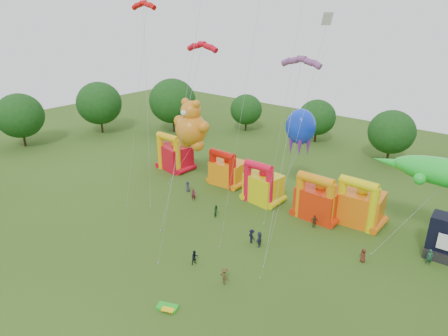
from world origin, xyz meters
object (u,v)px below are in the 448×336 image
Objects in this scene: spectator_0 at (188,186)px; spectator_4 at (315,221)px; teddy_bear_kite at (188,137)px; bouncy_castle_2 at (262,186)px; gecko_kite at (423,202)px; bouncy_castle_0 at (174,155)px; octopus_kite at (297,141)px.

spectator_0 is 20.43m from spectator_4.
spectator_4 is (21.76, 0.63, -7.20)m from teddy_bear_kite.
gecko_kite is at bearing 2.36° from bouncy_castle_2.
bouncy_castle_2 is at bearing -1.66° from bouncy_castle_0.
bouncy_castle_0 is at bearing 178.34° from bouncy_castle_2.
bouncy_castle_0 is at bearing -34.21° from spectator_4.
spectator_0 is (8.34, -5.17, -1.71)m from bouncy_castle_0.
octopus_kite is 18.06m from spectator_0.
bouncy_castle_0 is at bearing -172.00° from octopus_kite.
octopus_kite is 11.84m from spectator_4.
spectator_4 is at bearing -11.77° from bouncy_castle_2.
spectator_0 is (-13.81, -8.28, -8.19)m from octopus_kite.
octopus_kite reaches higher than spectator_4.
gecko_kite is 8.69× the size of spectator_4.
octopus_kite reaches higher than spectator_0.
spectator_4 is (20.26, 2.62, 0.04)m from spectator_0.
octopus_kite reaches higher than bouncy_castle_0.
teddy_bear_kite is at bearing -174.00° from gecko_kite.
bouncy_castle_2 is at bearing -130.25° from octopus_kite.
spectator_4 is (9.56, -1.99, -1.57)m from bouncy_castle_2.
spectator_0 is (-10.70, -4.61, -1.60)m from bouncy_castle_2.
spectator_0 is at bearing -31.76° from bouncy_castle_0.
octopus_kite is at bearing 49.75° from bouncy_castle_2.
bouncy_castle_0 reaches higher than bouncy_castle_2.
spectator_4 is at bearing -165.94° from gecko_kite.
gecko_kite is (40.01, 0.31, 3.74)m from bouncy_castle_0.
bouncy_castle_0 is 0.49× the size of octopus_kite.
gecko_kite is 12.94m from spectator_4.
teddy_bear_kite reaches higher than bouncy_castle_2.
octopus_kite is at bearing 171.08° from gecko_kite.
octopus_kite reaches higher than gecko_kite.
spectator_0 is at bearing -170.19° from gecko_kite.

